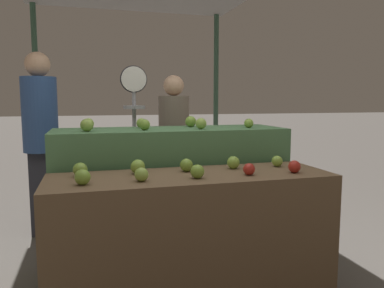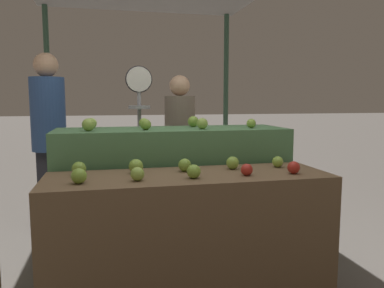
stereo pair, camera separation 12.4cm
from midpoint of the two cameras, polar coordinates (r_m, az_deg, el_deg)
The scene contains 22 objects.
display_counter_front at distance 2.40m, azimuth 1.14°, elevation -14.91°, with size 1.72×0.55×0.87m, color brown.
display_counter_back at distance 2.92m, azimuth -1.74°, elevation -8.50°, with size 1.72×0.55×1.11m, color #4C7A4C.
apple_front_0 at distance 2.10m, azimuth -15.24°, elevation -4.73°, with size 0.08×0.08×0.08m, color #7AA338.
apple_front_1 at distance 2.11m, azimuth -6.65°, elevation -4.57°, with size 0.08×0.08×0.08m, color #8EB247.
apple_front_2 at distance 2.16m, azimuth 1.84°, elevation -4.22°, with size 0.08×0.08×0.08m, color #7AA338.
apple_front_3 at distance 2.27m, azimuth 9.90°, elevation -3.88°, with size 0.07×0.07×0.07m, color #AD281E.
apple_front_4 at distance 2.40m, azimuth 16.67°, elevation -3.46°, with size 0.08×0.08×0.08m, color #AD281E.
apple_front_5 at distance 2.32m, azimuth -15.39°, elevation -3.65°, with size 0.08×0.08×0.08m, color #7AA338.
apple_front_6 at distance 2.32m, azimuth -7.03°, elevation -3.39°, with size 0.09×0.09×0.09m, color #84AD3D.
apple_front_7 at distance 2.36m, azimuth 0.39°, elevation -3.24°, with size 0.08×0.08×0.08m, color #7AA338.
apple_front_8 at distance 2.47m, azimuth 7.64°, elevation -2.88°, with size 0.08×0.08×0.08m, color #84AD3D.
apple_front_9 at distance 2.59m, azimuth 14.27°, elevation -2.65°, with size 0.08×0.08×0.08m, color #84AD3D.
apple_back_0 at distance 2.66m, azimuth -14.24°, elevation 2.86°, with size 0.09×0.09×0.09m, color #8EB247.
apple_back_1 at distance 2.69m, azimuth -5.75°, elevation 2.96°, with size 0.08×0.08×0.08m, color #7AA338.
apple_back_2 at distance 2.76m, azimuth 2.88°, elevation 3.12°, with size 0.08×0.08×0.08m, color #8EB247.
apple_back_3 at distance 2.91m, azimuth 10.23°, elevation 3.10°, with size 0.07×0.07×0.07m, color #84AD3D.
apple_back_4 at distance 2.89m, azimuth -13.90°, elevation 3.07°, with size 0.08×0.08×0.08m, color #8EB247.
apple_back_5 at distance 2.90m, azimuth -6.16°, elevation 3.20°, with size 0.08×0.08×0.08m, color #84AD3D.
apple_back_6 at distance 2.97m, azimuth 1.39°, elevation 3.44°, with size 0.09×0.09×0.09m, color #7AA338.
produce_scale at distance 3.47m, azimuth -7.00°, elevation 4.10°, with size 0.24×0.20×1.63m.
person_vendor_at_scale at distance 3.80m, azimuth -0.92°, elevation 0.55°, with size 0.41×0.41×1.57m.
person_customer_left at distance 3.91m, azimuth -20.15°, elevation 2.18°, with size 0.35×0.35×1.77m.
Camera 2 is at (-0.48, -2.18, 1.32)m, focal length 35.00 mm.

